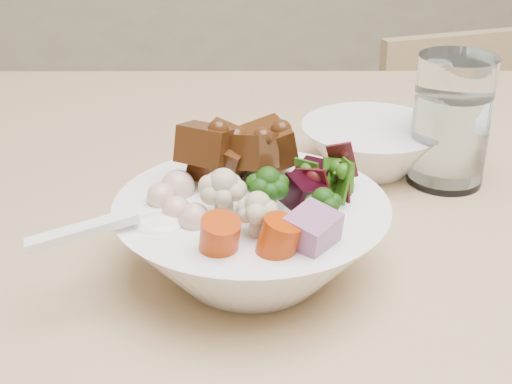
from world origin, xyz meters
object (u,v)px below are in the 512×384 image
Objects in this scene: chair_far at (476,218)px; water_glass at (450,126)px; food_bowl at (253,232)px; side_bowl at (371,147)px.

water_glass is at bearing -130.59° from chair_far.
food_bowl is 0.25m from water_glass.
food_bowl is 1.46× the size of side_bowl.
chair_far is 0.79m from side_bowl.
chair_far is 0.80m from water_glass.
side_bowl is (-0.06, 0.04, -0.03)m from water_glass.
water_glass reaches higher than food_bowl.
chair_far is 3.82× the size of food_bowl.
chair_far is 6.28× the size of water_glass.
water_glass is 0.89× the size of side_bowl.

